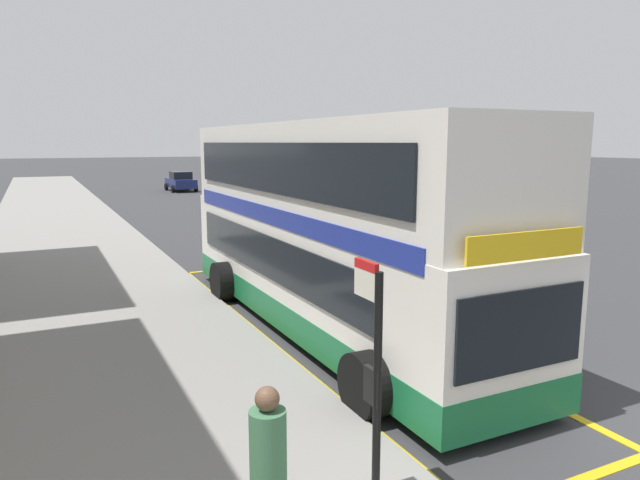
# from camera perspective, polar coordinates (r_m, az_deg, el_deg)

# --- Properties ---
(ground_plane) EXTENTS (260.00, 260.00, 0.00)m
(ground_plane) POSITION_cam_1_polar(r_m,az_deg,el_deg) (36.50, -13.50, 3.02)
(ground_plane) COLOR #333335
(pavement_near) EXTENTS (6.00, 76.00, 0.14)m
(pavement_near) POSITION_cam_1_polar(r_m,az_deg,el_deg) (35.63, -24.54, 2.37)
(pavement_near) COLOR gray
(pavement_near) RESTS_ON ground
(double_decker_bus) EXTENTS (3.17, 11.28, 4.40)m
(double_decker_bus) POSITION_cam_1_polar(r_m,az_deg,el_deg) (12.38, 0.53, 0.56)
(double_decker_bus) COLOR white
(double_decker_bus) RESTS_ON ground
(bus_bay_markings) EXTENTS (3.04, 13.37, 0.01)m
(bus_bay_markings) POSITION_cam_1_polar(r_m,az_deg,el_deg) (12.87, 0.36, -8.52)
(bus_bay_markings) COLOR gold
(bus_bay_markings) RESTS_ON ground
(bus_stop_sign) EXTENTS (0.09, 0.51, 2.64)m
(bus_stop_sign) POSITION_cam_1_polar(r_m,az_deg,el_deg) (6.27, 5.30, -12.04)
(bus_stop_sign) COLOR black
(bus_stop_sign) RESTS_ON pavement_near
(parked_car_navy_ahead) EXTENTS (2.09, 4.20, 1.62)m
(parked_car_navy_ahead) POSITION_cam_1_polar(r_m,az_deg,el_deg) (49.70, -13.53, 5.62)
(parked_car_navy_ahead) COLOR navy
(parked_car_navy_ahead) RESTS_ON ground
(pedestrian_waiting_near_sign) EXTENTS (0.34, 0.34, 1.73)m
(pedestrian_waiting_near_sign) POSITION_cam_1_polar(r_m,az_deg,el_deg) (5.66, -5.10, -21.50)
(pedestrian_waiting_near_sign) COLOR #3F724C
(pedestrian_waiting_near_sign) RESTS_ON pavement_near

